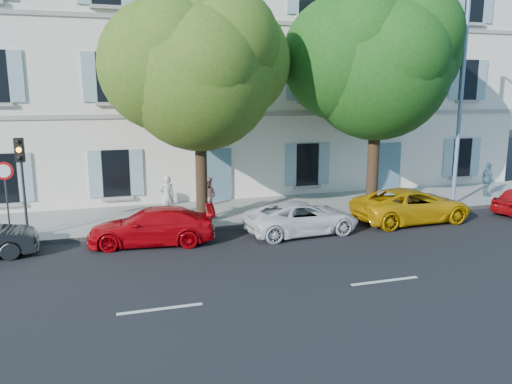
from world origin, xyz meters
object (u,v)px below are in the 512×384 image
object	(u,v)px
car_yellow_supercar	(412,205)
pedestrian_a	(167,196)
pedestrian_b	(207,197)
car_red_coupe	(152,226)
tree_right	(377,67)
pedestrian_c	(487,179)
road_sign	(5,184)
tree_left	(199,75)
car_white_coupe	(302,218)
traffic_light	(21,166)
street_lamp	(464,91)

from	to	relation	value
car_yellow_supercar	pedestrian_a	size ratio (longest dim) A/B	2.91
car_yellow_supercar	pedestrian_b	size ratio (longest dim) A/B	2.92
car_red_coupe	tree_right	world-z (taller)	tree_right
pedestrian_b	pedestrian_c	distance (m)	13.43
road_sign	pedestrian_a	world-z (taller)	road_sign
tree_left	pedestrian_b	distance (m)	4.74
car_white_coupe	traffic_light	bearing A→B (deg)	75.61
traffic_light	tree_left	bearing A→B (deg)	1.64
car_red_coupe	pedestrian_c	xyz separation A→B (m)	(15.83, 2.49, 0.35)
street_lamp	tree_left	bearing A→B (deg)	178.61
traffic_light	street_lamp	size ratio (longest dim) A/B	0.39
tree_left	pedestrian_a	size ratio (longest dim) A/B	5.24
pedestrian_a	pedestrian_b	bearing A→B (deg)	149.96
car_yellow_supercar	road_sign	size ratio (longest dim) A/B	1.81
car_yellow_supercar	road_sign	distance (m)	14.75
car_red_coupe	traffic_light	size ratio (longest dim) A/B	1.24
car_yellow_supercar	pedestrian_b	world-z (taller)	pedestrian_b
car_white_coupe	pedestrian_a	xyz separation A→B (m)	(-4.36, 3.42, 0.38)
car_red_coupe	traffic_light	bearing A→B (deg)	-100.79
street_lamp	pedestrian_c	world-z (taller)	street_lamp
tree_right	pedestrian_b	xyz separation A→B (m)	(-6.95, 0.51, -5.02)
pedestrian_a	street_lamp	bearing A→B (deg)	167.07
traffic_light	pedestrian_b	bearing A→B (deg)	8.86
traffic_light	street_lamp	world-z (taller)	street_lamp
car_red_coupe	pedestrian_a	xyz separation A→B (m)	(0.91, 3.10, 0.35)
car_red_coupe	street_lamp	size ratio (longest dim) A/B	0.49
street_lamp	car_white_coupe	bearing A→B (deg)	-168.35
car_white_coupe	traffic_light	xyz separation A→B (m)	(-9.30, 1.72, 2.03)
car_red_coupe	traffic_light	world-z (taller)	traffic_light
traffic_light	pedestrian_c	bearing A→B (deg)	3.16
tree_right	tree_left	bearing A→B (deg)	-177.55
road_sign	street_lamp	world-z (taller)	street_lamp
traffic_light	pedestrian_c	xyz separation A→B (m)	(19.84, 1.10, -1.65)
car_red_coupe	tree_right	distance (m)	10.93
car_white_coupe	pedestrian_b	xyz separation A→B (m)	(-2.89, 2.72, 0.38)
tree_left	tree_right	world-z (taller)	tree_right
car_red_coupe	pedestrian_b	world-z (taller)	pedestrian_b
car_yellow_supercar	traffic_light	distance (m)	14.24
tree_right	pedestrian_a	size ratio (longest dim) A/B	5.61
street_lamp	tree_right	bearing A→B (deg)	171.27
traffic_light	road_sign	size ratio (longest dim) A/B	1.31
pedestrian_c	car_red_coupe	bearing A→B (deg)	114.94
traffic_light	road_sign	distance (m)	0.84
car_red_coupe	traffic_light	distance (m)	4.70
car_yellow_supercar	tree_left	bearing A→B (deg)	76.61
tree_right	traffic_light	bearing A→B (deg)	-177.92
tree_right	pedestrian_c	bearing A→B (deg)	5.36
tree_left	road_sign	xyz separation A→B (m)	(-6.60, 0.04, -3.58)
car_white_coupe	car_yellow_supercar	distance (m)	4.74
car_red_coupe	pedestrian_b	bearing A→B (deg)	143.50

